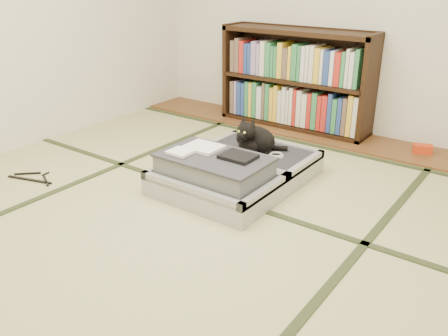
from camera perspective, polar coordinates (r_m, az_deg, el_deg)
The scene contains 9 objects.
floor at distance 2.95m, azimuth -4.83°, elevation -6.40°, with size 4.50×4.50×0.00m, color #C7C485.
wood_strip at distance 4.51m, azimuth 11.94°, elevation 3.92°, with size 4.00×0.50×0.02m, color brown.
red_item at distance 4.27m, azimuth 22.78°, elevation 2.14°, with size 0.15×0.09×0.07m, color red.
tatami_borders at distance 3.29m, azimuth 0.78°, elevation -2.96°, with size 4.00×4.50×0.01m.
bookcase at distance 4.61m, azimuth 8.57°, elevation 10.26°, with size 1.48×0.34×0.95m.
suitcase at distance 3.36m, azimuth 1.13°, elevation -0.34°, with size 0.83×1.10×0.33m.
cat at distance 3.54m, azimuth 3.57°, elevation 3.52°, with size 0.37×0.37×0.30m.
cable_coil at distance 3.50m, azimuth 6.27°, elevation 1.53°, with size 0.11×0.11×0.03m.
hanger at distance 3.77m, azimuth -21.96°, elevation -1.15°, with size 0.39×0.23×0.01m.
Camera 1 is at (1.71, -1.93, 1.44)m, focal length 38.00 mm.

